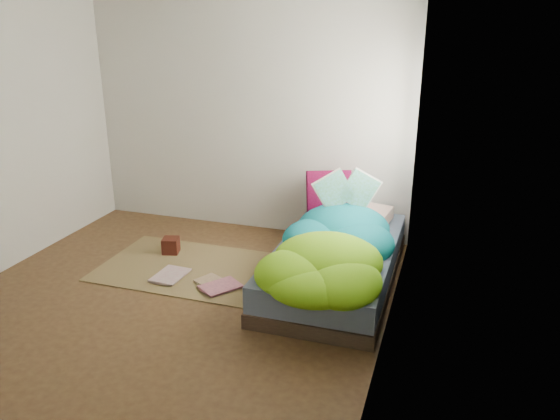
# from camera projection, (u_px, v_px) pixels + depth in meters

# --- Properties ---
(ground) EXTENTS (3.50, 3.50, 0.00)m
(ground) POSITION_uv_depth(u_px,v_px,m) (174.00, 297.00, 4.57)
(ground) COLOR #482D1B
(ground) RESTS_ON ground
(room_walls) EXTENTS (3.54, 3.54, 2.62)m
(room_walls) POSITION_uv_depth(u_px,v_px,m) (162.00, 102.00, 4.03)
(room_walls) COLOR silver
(room_walls) RESTS_ON ground
(bed) EXTENTS (1.00, 2.00, 0.34)m
(bed) POSITION_uv_depth(u_px,v_px,m) (336.00, 264.00, 4.81)
(bed) COLOR #33241B
(bed) RESTS_ON ground
(duvet) EXTENTS (0.96, 1.84, 0.34)m
(duvet) POSITION_uv_depth(u_px,v_px,m) (331.00, 237.00, 4.49)
(duvet) COLOR #086280
(duvet) RESTS_ON bed
(rug) EXTENTS (1.60, 1.10, 0.01)m
(rug) POSITION_uv_depth(u_px,v_px,m) (188.00, 267.00, 5.11)
(rug) COLOR brown
(rug) RESTS_ON ground
(pillow_floral) EXTENTS (0.59, 0.45, 0.12)m
(pillow_floral) POSITION_uv_depth(u_px,v_px,m) (362.00, 215.00, 5.32)
(pillow_floral) COLOR beige
(pillow_floral) RESTS_ON bed
(pillow_magenta) EXTENTS (0.46, 0.29, 0.44)m
(pillow_magenta) POSITION_uv_depth(u_px,v_px,m) (329.00, 193.00, 5.46)
(pillow_magenta) COLOR #4B0517
(pillow_magenta) RESTS_ON bed
(open_book) EXTENTS (0.50, 0.30, 0.30)m
(open_book) POSITION_uv_depth(u_px,v_px,m) (348.00, 180.00, 4.92)
(open_book) COLOR #377F29
(open_book) RESTS_ON duvet
(wooden_box) EXTENTS (0.19, 0.19, 0.15)m
(wooden_box) POSITION_uv_depth(u_px,v_px,m) (171.00, 245.00, 5.39)
(wooden_box) COLOR #3A100D
(wooden_box) RESTS_ON rug
(floor_book_a) EXTENTS (0.27, 0.36, 0.03)m
(floor_book_a) POSITION_uv_depth(u_px,v_px,m) (158.00, 273.00, 4.95)
(floor_book_a) COLOR beige
(floor_book_a) RESTS_ON rug
(floor_book_b) EXTENTS (0.39, 0.41, 0.03)m
(floor_book_b) POSITION_uv_depth(u_px,v_px,m) (214.00, 282.00, 4.79)
(floor_book_b) COLOR #C7737D
(floor_book_b) RESTS_ON rug
(floor_book_c) EXTENTS (0.35, 0.32, 0.02)m
(floor_book_c) POSITION_uv_depth(u_px,v_px,m) (203.00, 286.00, 4.71)
(floor_book_c) COLOR tan
(floor_book_c) RESTS_ON rug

